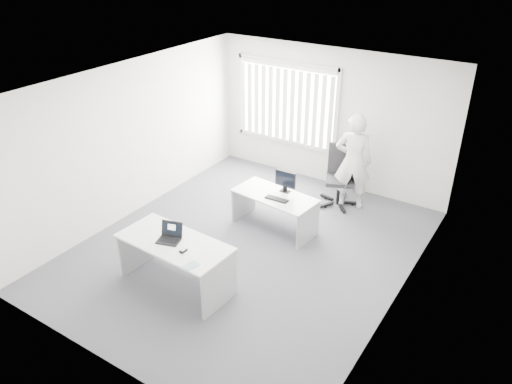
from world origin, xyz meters
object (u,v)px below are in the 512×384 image
Objects in this scene: desk_far at (274,204)px; office_chair at (339,186)px; person at (353,162)px; laptop at (168,234)px; monitor at (285,182)px; desk_near at (175,254)px.

office_chair is at bearing 75.53° from desk_far.
person is 3.89m from laptop.
laptop is at bearing 50.70° from person.
laptop is at bearing -129.70° from office_chair.
laptop is 0.82× the size of monitor.
desk_far is 4.79× the size of laptop.
person is 4.79× the size of monitor.
monitor is at bearing -134.86° from office_chair.
laptop is at bearing -103.70° from monitor.
monitor is at bearing 72.76° from desk_far.
laptop reaches higher than desk_far.
person is at bearing 67.81° from desk_far.
desk_near is at bearing 51.39° from person.
person is 1.46m from monitor.
office_chair is (0.96, 3.64, -0.19)m from desk_near.
office_chair is 1.45m from monitor.
desk_near is 2.20m from desk_far.
office_chair reaches higher than laptop.
desk_near is 2.44m from monitor.
monitor reaches higher than desk_far.
desk_near reaches higher than desk_far.
desk_near is at bearing -128.94° from office_chair.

